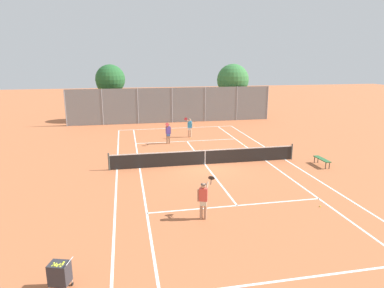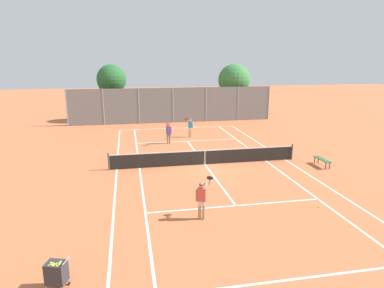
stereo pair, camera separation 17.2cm
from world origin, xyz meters
name	(u,v)px [view 1 (the left image)]	position (x,y,z in m)	size (l,w,h in m)	color
ground_plane	(205,164)	(0.00, 0.00, 0.00)	(120.00, 120.00, 0.00)	#BC663D
court_line_markings	(205,164)	(0.00, 0.00, 0.00)	(11.10, 23.90, 0.01)	white
tennis_net	(205,157)	(0.00, 0.00, 0.51)	(12.00, 0.10, 1.07)	#474C47
ball_cart	(60,273)	(-6.95, -10.99, 0.53)	(0.74, 0.63, 0.96)	#2D2D33
player_near_side	(204,198)	(-1.82, -7.38, 0.93)	(0.84, 0.69, 1.77)	tan
player_far_left	(168,132)	(-1.59, 5.87, 0.93)	(0.55, 0.83, 1.77)	#936B4C
player_far_right	(190,126)	(0.50, 7.83, 0.93)	(0.82, 0.70, 1.77)	#D8A884
loose_tennis_ball_0	(175,131)	(-0.38, 10.54, 0.03)	(0.07, 0.07, 0.07)	#D1DB33
loose_tennis_ball_1	(240,139)	(4.38, 6.03, 0.03)	(0.07, 0.07, 0.07)	#D1DB33
loose_tennis_ball_2	(320,206)	(3.67, -7.28, 0.03)	(0.07, 0.07, 0.07)	#D1DB33
loose_tennis_ball_3	(190,138)	(0.44, 7.25, 0.03)	(0.07, 0.07, 0.07)	#D1DB33
loose_tennis_ball_4	(243,145)	(4.09, 4.25, 0.03)	(0.07, 0.07, 0.07)	#D1DB33
courtside_bench	(322,159)	(7.14, -1.69, 0.41)	(0.36, 1.50, 0.47)	#2D6638
back_fence	(172,105)	(0.00, 14.95, 1.83)	(21.27, 0.08, 3.65)	gray
tree_behind_left	(109,80)	(-6.32, 17.42, 4.31)	(3.10, 3.10, 5.96)	brown
tree_behind_right	(233,81)	(7.22, 16.93, 4.08)	(3.56, 3.56, 5.98)	brown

